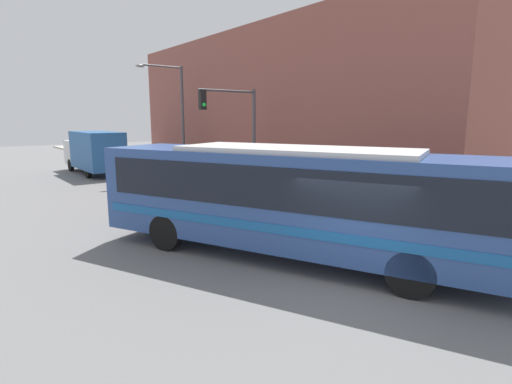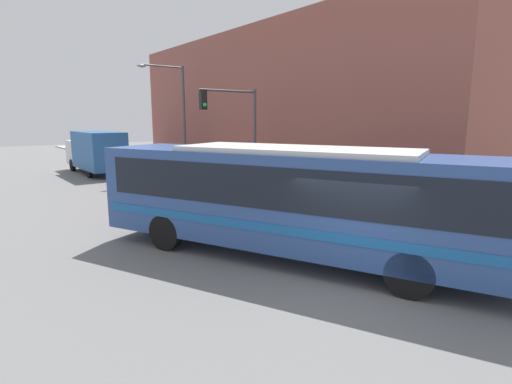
{
  "view_description": "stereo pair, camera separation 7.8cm",
  "coord_description": "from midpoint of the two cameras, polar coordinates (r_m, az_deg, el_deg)",
  "views": [
    {
      "loc": [
        -7.39,
        -5.5,
        3.87
      ],
      "look_at": [
        1.05,
        5.3,
        1.34
      ],
      "focal_mm": 28.0,
      "sensor_mm": 36.0,
      "label": 1
    },
    {
      "loc": [
        -7.33,
        -5.55,
        3.87
      ],
      "look_at": [
        1.05,
        5.3,
        1.34
      ],
      "focal_mm": 28.0,
      "sensor_mm": 36.0,
      "label": 2
    }
  ],
  "objects": [
    {
      "name": "delivery_truck",
      "position": [
        30.45,
        -21.91,
        5.48
      ],
      "size": [
        2.27,
        7.53,
        2.98
      ],
      "color": "#265999",
      "rests_on": "ground_plane"
    },
    {
      "name": "parking_meter",
      "position": [
        17.91,
        7.0,
        1.35
      ],
      "size": [
        0.14,
        0.14,
        1.33
      ],
      "color": "#47474C",
      "rests_on": "sidewalk"
    },
    {
      "name": "street_lamp",
      "position": [
        27.14,
        -11.06,
        11.43
      ],
      "size": [
        3.16,
        0.28,
        7.05
      ],
      "color": "#47474C",
      "rests_on": "sidewalk"
    },
    {
      "name": "traffic_light_pole",
      "position": [
        19.98,
        -2.69,
        9.99
      ],
      "size": [
        3.28,
        0.35,
        5.16
      ],
      "color": "#47474C",
      "rests_on": "sidewalk"
    },
    {
      "name": "city_bus",
      "position": [
        10.97,
        5.65,
        -0.39
      ],
      "size": [
        7.07,
        11.76,
        3.11
      ],
      "rotation": [
        0.0,
        0.0,
        0.42
      ],
      "color": "#2D4C8C",
      "rests_on": "ground_plane"
    },
    {
      "name": "building_facade",
      "position": [
        26.28,
        3.5,
        11.95
      ],
      "size": [
        6.0,
        26.54,
        9.13
      ],
      "color": "brown",
      "rests_on": "ground_plane"
    },
    {
      "name": "fire_hydrant",
      "position": [
        16.69,
        11.71,
        -1.33
      ],
      "size": [
        0.22,
        0.29,
        0.74
      ],
      "color": "gold",
      "rests_on": "sidewalk"
    },
    {
      "name": "sidewalk",
      "position": [
        28.92,
        -10.5,
        2.75
      ],
      "size": [
        2.41,
        70.0,
        0.16
      ],
      "color": "#B7B2A8",
      "rests_on": "ground_plane"
    },
    {
      "name": "ground_plane",
      "position": [
        9.98,
        14.55,
        -12.72
      ],
      "size": [
        120.0,
        120.0,
        0.0
      ],
      "primitive_type": "plane",
      "color": "slate"
    }
  ]
}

